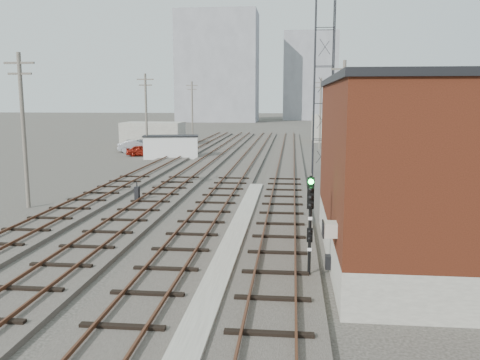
# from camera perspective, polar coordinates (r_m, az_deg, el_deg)

# --- Properties ---
(ground) EXTENTS (320.00, 320.00, 0.00)m
(ground) POSITION_cam_1_polar(r_m,az_deg,el_deg) (68.41, 3.36, 3.75)
(ground) COLOR #282621
(ground) RESTS_ON ground
(track_right) EXTENTS (3.20, 90.00, 0.39)m
(track_right) POSITION_cam_1_polar(r_m,az_deg,el_deg) (47.46, 5.22, 1.47)
(track_right) COLOR #332D28
(track_right) RESTS_ON ground
(track_mid_right) EXTENTS (3.20, 90.00, 0.39)m
(track_mid_right) POSITION_cam_1_polar(r_m,az_deg,el_deg) (47.68, 0.41, 1.55)
(track_mid_right) COLOR #332D28
(track_mid_right) RESTS_ON ground
(track_mid_left) EXTENTS (3.20, 90.00, 0.39)m
(track_mid_left) POSITION_cam_1_polar(r_m,az_deg,el_deg) (48.22, -4.33, 1.61)
(track_mid_left) COLOR #332D28
(track_mid_left) RESTS_ON ground
(track_left) EXTENTS (3.20, 90.00, 0.39)m
(track_left) POSITION_cam_1_polar(r_m,az_deg,el_deg) (49.09, -8.93, 1.65)
(track_left) COLOR #332D28
(track_left) RESTS_ON ground
(platform_curb) EXTENTS (0.90, 28.00, 0.26)m
(platform_curb) POSITION_cam_1_polar(r_m,az_deg,el_deg) (23.05, -0.63, -6.64)
(platform_curb) COLOR gray
(platform_curb) RESTS_ON ground
(brick_building) EXTENTS (6.54, 12.20, 7.22)m
(brick_building) POSITION_cam_1_polar(r_m,az_deg,el_deg) (20.71, 18.30, 0.99)
(brick_building) COLOR gray
(brick_building) RESTS_ON ground
(lattice_tower) EXTENTS (1.60, 1.60, 15.00)m
(lattice_tower) POSITION_cam_1_polar(r_m,az_deg,el_deg) (43.13, 9.35, 10.48)
(lattice_tower) COLOR black
(lattice_tower) RESTS_ON ground
(utility_pole_left_a) EXTENTS (1.80, 0.24, 9.00)m
(utility_pole_left_a) POSITION_cam_1_polar(r_m,az_deg,el_deg) (32.10, -23.15, 5.54)
(utility_pole_left_a) COLOR #595147
(utility_pole_left_a) RESTS_ON ground
(utility_pole_left_b) EXTENTS (1.80, 0.24, 9.00)m
(utility_pole_left_b) POSITION_cam_1_polar(r_m,az_deg,el_deg) (55.30, -10.48, 7.32)
(utility_pole_left_b) COLOR #595147
(utility_pole_left_b) RESTS_ON ground
(utility_pole_left_c) EXTENTS (1.80, 0.24, 9.00)m
(utility_pole_left_c) POSITION_cam_1_polar(r_m,az_deg,el_deg) (79.59, -5.38, 7.94)
(utility_pole_left_c) COLOR #595147
(utility_pole_left_c) RESTS_ON ground
(utility_pole_right_a) EXTENTS (1.80, 0.24, 9.00)m
(utility_pole_right_a) POSITION_cam_1_polar(r_m,az_deg,el_deg) (36.24, 11.47, 6.42)
(utility_pole_right_a) COLOR #595147
(utility_pole_right_a) RESTS_ON ground
(utility_pole_right_b) EXTENTS (1.80, 0.24, 9.00)m
(utility_pole_right_b) POSITION_cam_1_polar(r_m,az_deg,el_deg) (66.15, 9.01, 7.63)
(utility_pole_right_b) COLOR #595147
(utility_pole_right_b) RESTS_ON ground
(apartment_left) EXTENTS (22.00, 14.00, 30.00)m
(apartment_left) POSITION_cam_1_polar(r_m,az_deg,el_deg) (144.84, -2.49, 12.52)
(apartment_left) COLOR gray
(apartment_left) RESTS_ON ground
(apartment_right) EXTENTS (16.00, 12.00, 26.00)m
(apartment_right) POSITION_cam_1_polar(r_m,az_deg,el_deg) (158.26, 7.88, 11.43)
(apartment_right) COLOR gray
(apartment_right) RESTS_ON ground
(shed_left) EXTENTS (8.00, 5.00, 3.20)m
(shed_left) POSITION_cam_1_polar(r_m,az_deg,el_deg) (70.82, -9.72, 5.11)
(shed_left) COLOR gray
(shed_left) RESTS_ON ground
(shed_right) EXTENTS (6.00, 6.00, 4.00)m
(shed_right) POSITION_cam_1_polar(r_m,az_deg,el_deg) (78.39, 10.33, 5.76)
(shed_right) COLOR gray
(shed_right) RESTS_ON ground
(signal_mast) EXTENTS (0.40, 0.40, 3.75)m
(signal_mast) POSITION_cam_1_polar(r_m,az_deg,el_deg) (18.02, 7.87, -4.54)
(signal_mast) COLOR gray
(signal_mast) RESTS_ON ground
(switch_stand) EXTENTS (0.31, 0.31, 1.20)m
(switch_stand) POSITION_cam_1_polar(r_m,az_deg,el_deg) (32.07, -11.48, -1.53)
(switch_stand) COLOR black
(switch_stand) RESTS_ON ground
(site_trailer) EXTENTS (6.30, 3.70, 2.49)m
(site_trailer) POSITION_cam_1_polar(r_m,az_deg,el_deg) (55.42, -7.77, 3.72)
(site_trailer) COLOR silver
(site_trailer) RESTS_ON ground
(car_red) EXTENTS (3.84, 1.97, 1.25)m
(car_red) POSITION_cam_1_polar(r_m,az_deg,el_deg) (58.18, -10.85, 3.27)
(car_red) COLOR maroon
(car_red) RESTS_ON ground
(car_silver) EXTENTS (4.57, 2.78, 1.42)m
(car_silver) POSITION_cam_1_polar(r_m,az_deg,el_deg) (62.64, -11.62, 3.73)
(car_silver) COLOR #A4A5AB
(car_silver) RESTS_ON ground
(car_grey) EXTENTS (5.38, 3.18, 1.46)m
(car_grey) POSITION_cam_1_polar(r_m,az_deg,el_deg) (63.43, -10.29, 3.86)
(car_grey) COLOR slate
(car_grey) RESTS_ON ground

